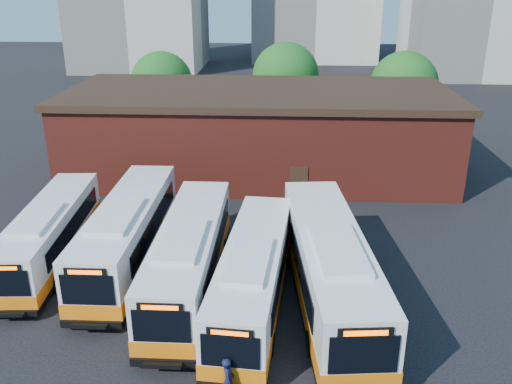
# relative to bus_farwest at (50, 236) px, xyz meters

# --- Properties ---
(ground) EXTENTS (220.00, 220.00, 0.00)m
(ground) POSITION_rel_bus_farwest_xyz_m (10.25, -4.89, -1.43)
(ground) COLOR black
(bus_farwest) EXTENTS (3.21, 11.72, 3.16)m
(bus_farwest) POSITION_rel_bus_farwest_xyz_m (0.00, 0.00, 0.00)
(bus_farwest) COLOR silver
(bus_farwest) RESTS_ON ground
(bus_west) EXTENTS (2.81, 12.98, 3.52)m
(bus_west) POSITION_rel_bus_farwest_xyz_m (4.19, -0.00, 0.17)
(bus_west) COLOR silver
(bus_west) RESTS_ON ground
(bus_midwest) EXTENTS (2.70, 12.74, 3.46)m
(bus_midwest) POSITION_rel_bus_farwest_xyz_m (7.81, -2.37, 0.14)
(bus_midwest) COLOR silver
(bus_midwest) RESTS_ON ground
(bus_mideast) EXTENTS (3.45, 12.28, 3.31)m
(bus_mideast) POSITION_rel_bus_farwest_xyz_m (10.95, -3.87, 0.07)
(bus_mideast) COLOR silver
(bus_mideast) RESTS_ON ground
(bus_east) EXTENTS (4.17, 14.01, 3.77)m
(bus_east) POSITION_rel_bus_farwest_xyz_m (14.39, -3.36, 0.28)
(bus_east) COLOR silver
(bus_east) RESTS_ON ground
(transit_worker) EXTENTS (0.52, 0.71, 1.82)m
(transit_worker) POSITION_rel_bus_farwest_xyz_m (10.42, -9.85, -0.53)
(transit_worker) COLOR #121535
(transit_worker) RESTS_ON ground
(depot_building) EXTENTS (28.60, 12.60, 6.40)m
(depot_building) POSITION_rel_bus_farwest_xyz_m (10.25, 15.11, 1.82)
(depot_building) COLOR maroon
(depot_building) RESTS_ON ground
(tree_west) EXTENTS (6.00, 6.00, 7.65)m
(tree_west) POSITION_rel_bus_farwest_xyz_m (0.25, 27.11, 3.21)
(tree_west) COLOR #382314
(tree_west) RESTS_ON ground
(tree_mid) EXTENTS (6.56, 6.56, 8.36)m
(tree_mid) POSITION_rel_bus_farwest_xyz_m (12.25, 29.11, 3.65)
(tree_mid) COLOR #382314
(tree_mid) RESTS_ON ground
(tree_east) EXTENTS (6.24, 6.24, 7.96)m
(tree_east) POSITION_rel_bus_farwest_xyz_m (23.25, 26.11, 3.40)
(tree_east) COLOR #382314
(tree_east) RESTS_ON ground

